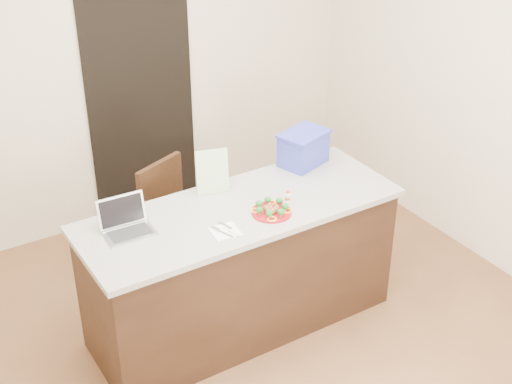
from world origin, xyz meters
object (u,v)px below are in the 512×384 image
napkin (225,231)px  chair (168,219)px  yogurt_bottle (288,197)px  laptop (126,222)px  blue_box (303,148)px  plate (271,212)px  island (241,267)px

napkin → chair: 0.95m
yogurt_bottle → laptop: laptop is taller
napkin → blue_box: bearing=27.9°
plate → chair: 0.98m
napkin → yogurt_bottle: yogurt_bottle is taller
chair → napkin: bearing=-113.3°
blue_box → chair: size_ratio=0.41×
island → yogurt_bottle: (0.29, -0.09, 0.49)m
island → chair: chair is taller
napkin → laptop: 0.59m
laptop → blue_box: size_ratio=0.76×
island → laptop: 0.88m
plate → napkin: 0.35m
island → blue_box: (0.67, 0.28, 0.58)m
blue_box → yogurt_bottle: bearing=-152.6°
plate → chair: chair is taller
island → blue_box: bearing=22.6°
yogurt_bottle → blue_box: size_ratio=0.19×
chair → blue_box: bearing=-46.1°
plate → blue_box: bearing=38.9°
plate → yogurt_bottle: bearing=21.8°
napkin → island: bearing=41.4°
napkin → blue_box: blue_box is taller
yogurt_bottle → blue_box: bearing=44.5°
island → napkin: size_ratio=12.72×
island → laptop: (-0.71, 0.13, 0.51)m
blue_box → laptop: bearing=169.1°
yogurt_bottle → laptop: 1.03m
laptop → chair: laptop is taller
blue_box → napkin: bearing=-169.1°
island → blue_box: size_ratio=5.29×
napkin → yogurt_bottle: 0.52m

